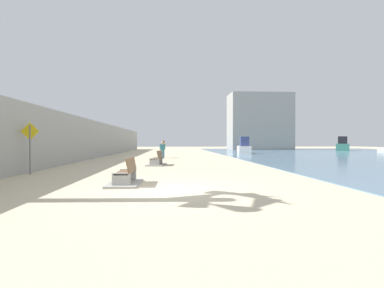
% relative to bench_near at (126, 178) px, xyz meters
% --- Properties ---
extents(ground_plane, '(120.00, 120.00, 0.00)m').
position_rel_bench_near_xyz_m(ground_plane, '(1.64, 16.81, -0.23)').
color(ground_plane, beige).
extents(seawall, '(0.80, 64.00, 3.52)m').
position_rel_bench_near_xyz_m(seawall, '(-5.86, 16.81, 1.53)').
color(seawall, '#9E9E99').
rests_on(seawall, ground).
extents(bench_near, '(1.14, 2.12, 0.98)m').
position_rel_bench_near_xyz_m(bench_near, '(0.00, 0.00, 0.00)').
color(bench_near, '#9E9E99').
rests_on(bench_near, ground).
extents(bench_far, '(1.34, 2.21, 0.98)m').
position_rel_bench_near_xyz_m(bench_far, '(0.68, 8.43, 0.00)').
color(bench_far, '#9E9E99').
rests_on(bench_far, ground).
extents(person_walking, '(0.53, 0.21, 1.58)m').
position_rel_bench_near_xyz_m(person_walking, '(0.82, 15.86, 0.67)').
color(person_walking, teal).
rests_on(person_walking, ground).
extents(person_standing, '(0.26, 0.52, 1.69)m').
position_rel_bench_near_xyz_m(person_standing, '(0.89, 17.32, 0.75)').
color(person_standing, navy).
rests_on(person_standing, ground).
extents(boat_mid_bay, '(4.52, 5.61, 2.41)m').
position_rel_bench_near_xyz_m(boat_mid_bay, '(30.91, 36.24, 0.69)').
color(boat_mid_bay, '#337060').
rests_on(boat_mid_bay, water_bay).
extents(boat_distant, '(2.28, 5.10, 2.15)m').
position_rel_bench_near_xyz_m(boat_distant, '(10.90, 25.28, 0.58)').
color(boat_distant, white).
rests_on(boat_distant, water_bay).
extents(pedestrian_sign, '(0.85, 0.08, 2.49)m').
position_rel_bench_near_xyz_m(pedestrian_sign, '(-5.06, 3.49, 1.32)').
color(pedestrian_sign, slate).
rests_on(pedestrian_sign, ground).
extents(harbor_building, '(12.00, 6.00, 10.98)m').
position_rel_bench_near_xyz_m(harbor_building, '(19.04, 44.81, 5.25)').
color(harbor_building, '#9E9E99').
rests_on(harbor_building, ground).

